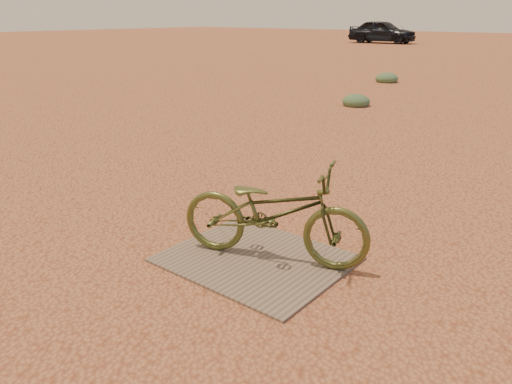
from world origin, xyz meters
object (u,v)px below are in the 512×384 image
Objects in this scene: plywood_board at (256,259)px; car at (382,31)px; bicycle at (274,212)px; boat_near_left at (393,31)px.

plywood_board is 35.21m from car.
bicycle reaches higher than plywood_board.
plywood_board is 0.91× the size of bicycle.
car reaches higher than boat_near_left.
bicycle is at bearing -159.88° from car.
plywood_board is 46.09m from boat_near_left.
plywood_board is 0.46m from bicycle.
plywood_board is at bearing -160.12° from car.
car reaches higher than plywood_board.
boat_near_left is (-18.07, 42.35, 0.09)m from bicycle.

